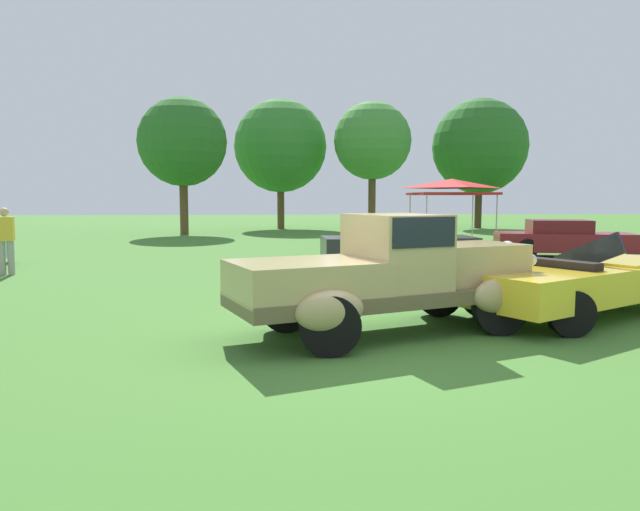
{
  "coord_description": "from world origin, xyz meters",
  "views": [
    {
      "loc": [
        -1.27,
        -7.56,
        1.93
      ],
      "look_at": [
        -0.46,
        3.05,
        0.87
      ],
      "focal_mm": 32.59,
      "sensor_mm": 36.0,
      "label": 1
    }
  ],
  "objects_px": {
    "show_car_burgundy": "(563,239)",
    "show_car_charcoal": "(397,244)",
    "canopy_tent_left_field": "(452,186)",
    "spectator_near_truck": "(6,239)",
    "neighbor_convertible": "(582,280)",
    "feature_pickup_truck": "(390,273)"
  },
  "relations": [
    {
      "from": "neighbor_convertible",
      "to": "show_car_burgundy",
      "type": "height_order",
      "value": "neighbor_convertible"
    },
    {
      "from": "feature_pickup_truck",
      "to": "show_car_charcoal",
      "type": "height_order",
      "value": "feature_pickup_truck"
    },
    {
      "from": "spectator_near_truck",
      "to": "canopy_tent_left_field",
      "type": "height_order",
      "value": "canopy_tent_left_field"
    },
    {
      "from": "show_car_burgundy",
      "to": "show_car_charcoal",
      "type": "bearing_deg",
      "value": -165.0
    },
    {
      "from": "feature_pickup_truck",
      "to": "neighbor_convertible",
      "type": "relative_size",
      "value": 0.98
    },
    {
      "from": "feature_pickup_truck",
      "to": "neighbor_convertible",
      "type": "height_order",
      "value": "feature_pickup_truck"
    },
    {
      "from": "neighbor_convertible",
      "to": "show_car_burgundy",
      "type": "relative_size",
      "value": 1.07
    },
    {
      "from": "canopy_tent_left_field",
      "to": "show_car_charcoal",
      "type": "bearing_deg",
      "value": -118.48
    },
    {
      "from": "neighbor_convertible",
      "to": "canopy_tent_left_field",
      "type": "xyz_separation_m",
      "value": [
        2.16,
        14.27,
        1.84
      ]
    },
    {
      "from": "feature_pickup_truck",
      "to": "show_car_charcoal",
      "type": "distance_m",
      "value": 8.8
    },
    {
      "from": "neighbor_convertible",
      "to": "spectator_near_truck",
      "type": "height_order",
      "value": "spectator_near_truck"
    },
    {
      "from": "feature_pickup_truck",
      "to": "spectator_near_truck",
      "type": "height_order",
      "value": "feature_pickup_truck"
    },
    {
      "from": "show_car_burgundy",
      "to": "canopy_tent_left_field",
      "type": "distance_m",
      "value": 5.87
    },
    {
      "from": "canopy_tent_left_field",
      "to": "spectator_near_truck",
      "type": "bearing_deg",
      "value": -149.08
    },
    {
      "from": "show_car_burgundy",
      "to": "canopy_tent_left_field",
      "type": "bearing_deg",
      "value": 112.66
    },
    {
      "from": "neighbor_convertible",
      "to": "show_car_burgundy",
      "type": "distance_m",
      "value": 10.09
    },
    {
      "from": "show_car_charcoal",
      "to": "canopy_tent_left_field",
      "type": "bearing_deg",
      "value": 61.52
    },
    {
      "from": "spectator_near_truck",
      "to": "canopy_tent_left_field",
      "type": "bearing_deg",
      "value": 30.92
    },
    {
      "from": "feature_pickup_truck",
      "to": "show_car_charcoal",
      "type": "relative_size",
      "value": 1.05
    },
    {
      "from": "neighbor_convertible",
      "to": "spectator_near_truck",
      "type": "bearing_deg",
      "value": 153.18
    },
    {
      "from": "show_car_charcoal",
      "to": "spectator_near_truck",
      "type": "xyz_separation_m",
      "value": [
        -10.28,
        -1.63,
        0.31
      ]
    },
    {
      "from": "spectator_near_truck",
      "to": "canopy_tent_left_field",
      "type": "xyz_separation_m",
      "value": [
        13.91,
        8.33,
        1.51
      ]
    }
  ]
}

